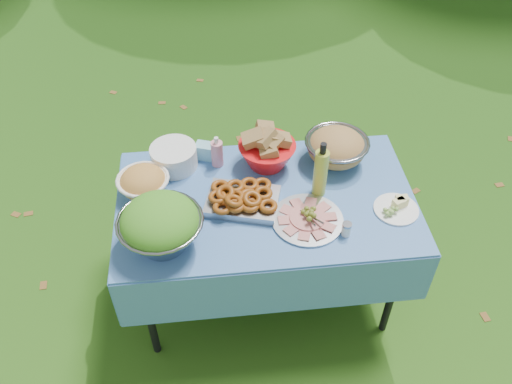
% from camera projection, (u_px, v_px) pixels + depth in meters
% --- Properties ---
extents(ground, '(80.00, 80.00, 0.00)m').
position_uv_depth(ground, '(265.00, 290.00, 3.19)').
color(ground, '#0B3509').
rests_on(ground, ground).
extents(picnic_table, '(1.46, 0.86, 0.76)m').
position_uv_depth(picnic_table, '(265.00, 249.00, 2.92)').
color(picnic_table, '#84D0FF').
rests_on(picnic_table, ground).
extents(salad_bowl, '(0.48, 0.48, 0.25)m').
position_uv_depth(salad_bowl, '(160.00, 225.00, 2.37)').
color(salad_bowl, gray).
rests_on(salad_bowl, picnic_table).
extents(pasta_bowl_white, '(0.31, 0.31, 0.14)m').
position_uv_depth(pasta_bowl_white, '(143.00, 182.00, 2.64)').
color(pasta_bowl_white, white).
rests_on(pasta_bowl_white, picnic_table).
extents(plate_stack, '(0.29, 0.29, 0.12)m').
position_uv_depth(plate_stack, '(174.00, 157.00, 2.79)').
color(plate_stack, white).
rests_on(plate_stack, picnic_table).
extents(wipes_box, '(0.11, 0.10, 0.09)m').
position_uv_depth(wipes_box, '(205.00, 151.00, 2.85)').
color(wipes_box, '#88D1E4').
rests_on(wipes_box, picnic_table).
extents(sanitizer_bottle, '(0.08, 0.08, 0.18)m').
position_uv_depth(sanitizer_bottle, '(217.00, 151.00, 2.78)').
color(sanitizer_bottle, pink).
rests_on(sanitizer_bottle, picnic_table).
extents(bread_bowl, '(0.36, 0.36, 0.20)m').
position_uv_depth(bread_bowl, '(267.00, 149.00, 2.77)').
color(bread_bowl, red).
rests_on(bread_bowl, picnic_table).
extents(pasta_bowl_steel, '(0.35, 0.35, 0.18)m').
position_uv_depth(pasta_bowl_steel, '(337.00, 147.00, 2.81)').
color(pasta_bowl_steel, gray).
rests_on(pasta_bowl_steel, picnic_table).
extents(fried_tray, '(0.39, 0.32, 0.08)m').
position_uv_depth(fried_tray, '(242.00, 198.00, 2.60)').
color(fried_tray, '#A6A6AA').
rests_on(fried_tray, picnic_table).
extents(charcuterie_platter, '(0.40, 0.40, 0.08)m').
position_uv_depth(charcuterie_platter, '(308.00, 215.00, 2.53)').
color(charcuterie_platter, '#A8AAAE').
rests_on(charcuterie_platter, picnic_table).
extents(oil_bottle, '(0.07, 0.07, 0.31)m').
position_uv_depth(oil_bottle, '(321.00, 169.00, 2.58)').
color(oil_bottle, '#BDCB3A').
rests_on(oil_bottle, picnic_table).
extents(cheese_plate, '(0.28, 0.28, 0.06)m').
position_uv_depth(cheese_plate, '(397.00, 206.00, 2.58)').
color(cheese_plate, white).
rests_on(cheese_plate, picnic_table).
extents(shaker, '(0.05, 0.05, 0.07)m').
position_uv_depth(shaker, '(346.00, 229.00, 2.47)').
color(shaker, white).
rests_on(shaker, picnic_table).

